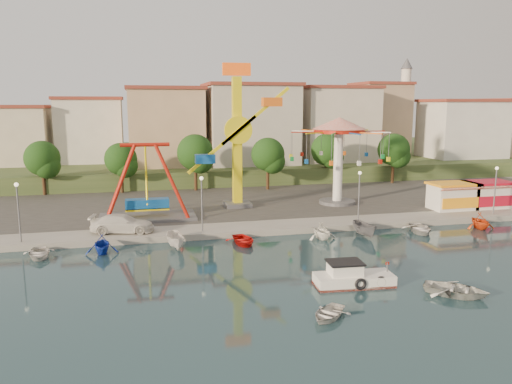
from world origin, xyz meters
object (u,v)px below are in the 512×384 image
object	(u,v)px
kamikaze_tower	(241,140)
cabin_motorboat	(352,278)
van	(122,224)
wave_swinger	(339,141)
pirate_ship_ride	(146,183)
rowboat_a	(456,289)

from	to	relation	value
kamikaze_tower	cabin_motorboat	size ratio (longest dim) A/B	2.94
kamikaze_tower	van	xyz separation A→B (m)	(-13.33, -9.13, -6.97)
van	cabin_motorboat	bearing A→B (deg)	-126.27
kamikaze_tower	van	world-z (taller)	kamikaze_tower
wave_swinger	pirate_ship_ride	bearing A→B (deg)	-172.81
pirate_ship_ride	wave_swinger	distance (m)	23.07
wave_swinger	cabin_motorboat	world-z (taller)	wave_swinger
wave_swinger	van	world-z (taller)	wave_swinger
van	wave_swinger	bearing A→B (deg)	-62.15
kamikaze_tower	wave_swinger	xyz separation A→B (m)	(11.69, -0.94, -0.22)
kamikaze_tower	wave_swinger	world-z (taller)	kamikaze_tower
cabin_motorboat	rowboat_a	size ratio (longest dim) A/B	1.37
pirate_ship_ride	cabin_motorboat	distance (m)	26.00
wave_swinger	cabin_motorboat	bearing A→B (deg)	-110.13
pirate_ship_ride	wave_swinger	bearing A→B (deg)	7.19
pirate_ship_ride	kamikaze_tower	bearing A→B (deg)	19.18
kamikaze_tower	rowboat_a	distance (m)	31.26
kamikaze_tower	van	distance (m)	17.60
wave_swinger	van	bearing A→B (deg)	-161.87
pirate_ship_ride	cabin_motorboat	world-z (taller)	pirate_ship_ride
rowboat_a	pirate_ship_ride	bearing A→B (deg)	78.89
wave_swinger	van	xyz separation A→B (m)	(-25.02, -8.20, -6.75)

